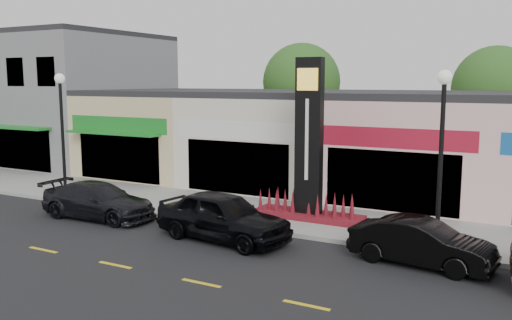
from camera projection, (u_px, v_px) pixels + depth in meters
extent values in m
plane|color=black|center=(177.00, 239.00, 18.30)|extent=(120.00, 120.00, 0.00)
cube|color=gray|center=(241.00, 210.00, 22.08)|extent=(52.00, 4.30, 0.15)
cube|color=gray|center=(211.00, 223.00, 20.12)|extent=(52.00, 0.20, 0.15)
cube|color=slate|center=(61.00, 101.00, 36.19)|extent=(12.00, 10.00, 8.00)
cube|color=#262628|center=(58.00, 37.00, 35.59)|extent=(12.00, 10.00, 0.30)
cube|color=black|center=(16.00, 72.00, 30.68)|extent=(1.40, 0.10, 1.60)
cube|color=black|center=(46.00, 72.00, 29.50)|extent=(1.40, 0.10, 1.60)
cube|color=#CCBA82|center=(177.00, 133.00, 31.98)|extent=(7.00, 10.00, 4.50)
cube|color=#262628|center=(176.00, 92.00, 31.64)|extent=(7.00, 10.00, 0.30)
cube|color=black|center=(119.00, 158.00, 27.79)|extent=(5.25, 0.10, 2.40)
cube|color=#1B7D26|center=(118.00, 124.00, 27.55)|extent=(6.30, 0.12, 0.80)
cube|color=#1B7D26|center=(112.00, 133.00, 27.21)|extent=(5.60, 0.90, 0.12)
cube|color=beige|center=(284.00, 139.00, 28.70)|extent=(7.00, 10.00, 4.50)
cube|color=#262628|center=(284.00, 93.00, 28.35)|extent=(7.00, 10.00, 0.30)
cube|color=black|center=(237.00, 168.00, 24.51)|extent=(5.25, 0.10, 2.40)
cube|color=silver|center=(236.00, 130.00, 24.26)|extent=(6.30, 0.12, 0.80)
cube|color=beige|center=(418.00, 146.00, 25.41)|extent=(7.00, 10.00, 4.50)
cube|color=#262628|center=(421.00, 95.00, 25.07)|extent=(7.00, 10.00, 0.30)
cube|color=black|center=(391.00, 181.00, 21.22)|extent=(5.25, 0.10, 2.40)
cube|color=#A4152C|center=(392.00, 138.00, 20.98)|extent=(6.30, 0.12, 0.80)
cylinder|color=#382619|center=(301.00, 136.00, 36.94)|extent=(0.36, 0.36, 3.15)
sphere|color=#2B561A|center=(301.00, 82.00, 36.41)|extent=(5.20, 5.20, 5.20)
cylinder|color=#382619|center=(491.00, 147.00, 31.32)|extent=(0.36, 0.36, 2.97)
sphere|color=#2B561A|center=(495.00, 88.00, 30.83)|extent=(4.80, 4.80, 4.80)
cylinder|color=black|center=(66.00, 194.00, 24.19)|extent=(0.32, 0.32, 0.30)
cylinder|color=black|center=(63.00, 138.00, 23.83)|extent=(0.14, 0.14, 5.00)
sphere|color=silver|center=(60.00, 78.00, 23.45)|extent=(0.44, 0.44, 0.44)
cylinder|color=black|center=(436.00, 244.00, 16.68)|extent=(0.32, 0.32, 0.30)
cylinder|color=black|center=(440.00, 164.00, 16.32)|extent=(0.14, 0.14, 5.00)
sphere|color=silver|center=(445.00, 77.00, 15.95)|extent=(0.44, 0.44, 0.44)
cube|color=#5C110F|center=(308.00, 215.00, 20.52)|extent=(4.20, 1.30, 0.20)
cube|color=black|center=(309.00, 139.00, 20.10)|extent=(1.00, 0.40, 6.00)
cube|color=yellow|center=(308.00, 79.00, 19.59)|extent=(0.80, 0.05, 0.80)
cube|color=silver|center=(307.00, 140.00, 19.91)|extent=(0.12, 0.04, 3.00)
imported|color=black|center=(98.00, 201.00, 21.00)|extent=(2.10, 4.82, 1.38)
imported|color=black|center=(223.00, 216.00, 18.06)|extent=(2.55, 5.03, 1.64)
imported|color=black|center=(421.00, 243.00, 15.60)|extent=(1.93, 4.22, 1.34)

